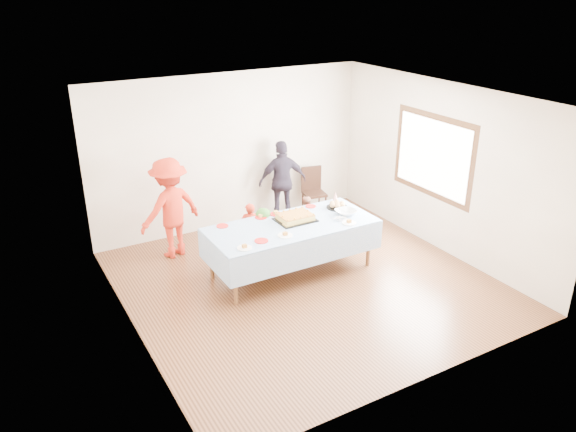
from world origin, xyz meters
The scene contains 22 objects.
ground centered at (0.00, 0.00, 0.00)m, with size 5.00×5.00×0.00m, color #402412.
room_walls centered at (0.05, 0.00, 1.77)m, with size 5.04×5.04×2.72m.
party_table centered at (-0.01, 0.39, 0.72)m, with size 2.50×1.10×0.78m.
birthday_cake centered at (0.11, 0.49, 0.83)m, with size 0.57×0.44×0.10m.
rolls_tray centered at (0.93, 0.59, 0.82)m, with size 0.34×0.34×0.10m.
punch_bowl centered at (0.89, 0.30, 0.82)m, with size 0.31×0.31×0.08m, color silver.
party_hat centered at (1.06, 0.84, 0.86)m, with size 0.10×0.10×0.16m, color white.
fork_pile centered at (0.69, 0.17, 0.81)m, with size 0.24×0.18×0.07m, color white, non-canonical shape.
plate_red_far_a centered at (-0.92, 0.84, 0.79)m, with size 0.18×0.18×0.01m, color red.
plate_red_far_b centered at (-0.29, 0.84, 0.79)m, with size 0.18×0.18×0.01m, color red.
plate_red_far_c centered at (-0.04, 0.84, 0.79)m, with size 0.19×0.19×0.01m, color red.
plate_red_far_d centered at (0.60, 0.84, 0.79)m, with size 0.17×0.17×0.01m, color red.
plate_red_near centered at (-0.66, 0.11, 0.79)m, with size 0.19×0.19×0.01m, color red.
plate_white_left centered at (-0.96, 0.02, 0.79)m, with size 0.20×0.20×0.01m, color white.
plate_white_mid centered at (-0.29, 0.09, 0.79)m, with size 0.21×0.21×0.01m, color white.
plate_white_right centered at (0.74, 0.01, 0.79)m, with size 0.21×0.21×0.01m, color white.
dining_chair centered at (1.49, 2.19, 0.50)m, with size 0.46×0.46×0.90m.
toddler_left centered at (-0.28, 1.27, 0.43)m, with size 0.31×0.21×0.86m, color red.
toddler_mid centered at (-0.22, 0.90, 0.44)m, with size 0.43×0.28×0.89m, color #397928.
toddler_right centered at (0.78, 1.30, 0.38)m, with size 0.37×0.29×0.76m, color #B16D52.
adult_left centered at (-1.37, 1.83, 0.81)m, with size 1.04×0.60×1.61m, color red.
adult_right centered at (0.85, 2.20, 0.75)m, with size 0.87×0.36×1.49m, color #2D2634.
Camera 1 is at (-3.81, -6.11, 4.11)m, focal length 35.00 mm.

